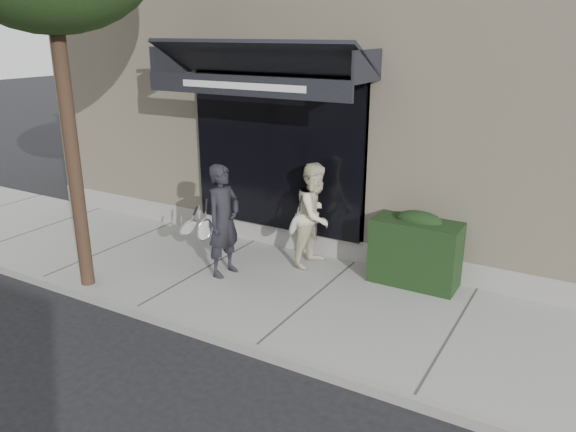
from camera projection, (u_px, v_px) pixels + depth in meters
The scene contains 7 objects.
ground at pixel (313, 305), 8.16m from camera, with size 80.00×80.00×0.00m, color black.
sidewalk at pixel (313, 301), 8.14m from camera, with size 20.00×3.00×0.12m, color gray.
curb at pixel (254, 350), 6.87m from camera, with size 20.00×0.10×0.14m, color gray.
building_facade at pixel (428, 85), 11.37m from camera, with size 14.30×8.04×5.64m.
hedge at pixel (416, 249), 8.46m from camera, with size 1.30×0.70×1.14m.
pedestrian_front at pixel (223, 221), 8.64m from camera, with size 0.84×0.82×1.77m.
pedestrian_back at pixel (315, 215), 9.04m from camera, with size 0.75×0.91×1.70m.
Camera 1 is at (3.36, -6.53, 3.80)m, focal length 35.00 mm.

